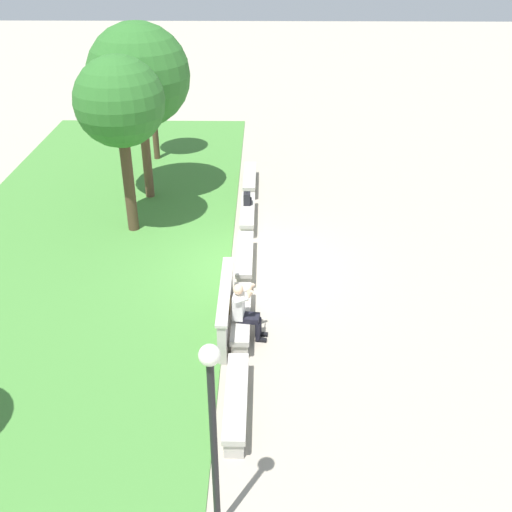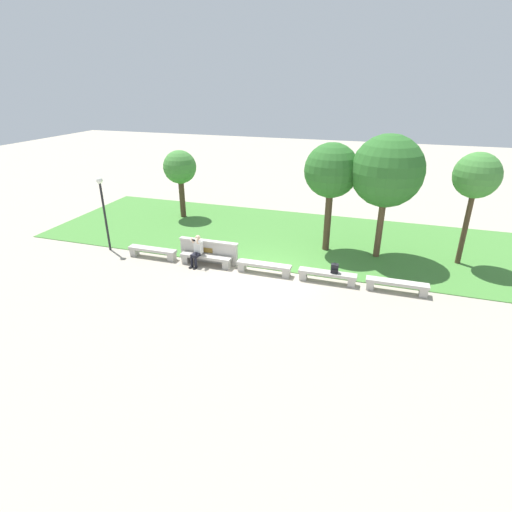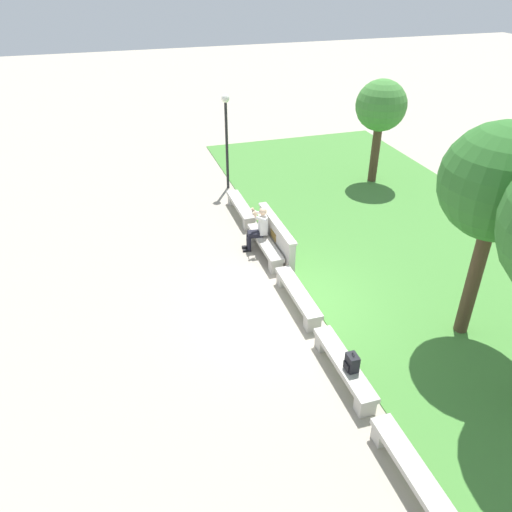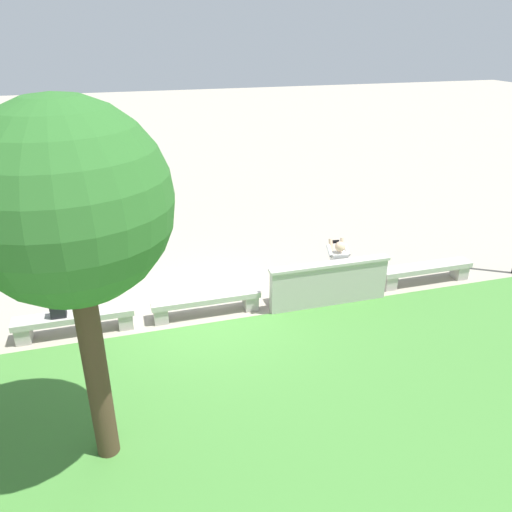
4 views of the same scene
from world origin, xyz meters
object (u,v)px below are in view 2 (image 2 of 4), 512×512
object	(u,v)px
bench_near	(206,259)
tree_left_background	(331,171)
tree_far_back	(180,168)
bench_main	(153,251)
tree_right_background	(387,171)
bench_end	(397,285)
bench_far	(327,275)
tree_behind_wall	(477,177)
lamp_post	(103,203)
bench_mid	(264,266)
person_photographer	(197,249)
backpack	(335,269)

from	to	relation	value
bench_near	tree_left_background	bearing A→B (deg)	35.27
bench_near	tree_far_back	world-z (taller)	tree_far_back
bench_main	tree_far_back	bearing A→B (deg)	103.77
tree_right_background	bench_end	bearing A→B (deg)	-74.94
bench_far	bench_near	bearing A→B (deg)	180.00
bench_main	bench_near	size ratio (longest dim) A/B	1.00
tree_right_background	tree_left_background	bearing A→B (deg)	177.76
bench_near	bench_far	distance (m)	5.18
bench_near	tree_far_back	size ratio (longest dim) A/B	0.59
bench_far	tree_right_background	bearing A→B (deg)	61.40
bench_far	bench_main	bearing A→B (deg)	180.00
tree_behind_wall	bench_end	bearing A→B (deg)	-126.04
lamp_post	bench_mid	bearing A→B (deg)	-1.32
bench_end	lamp_post	size ratio (longest dim) A/B	0.66
bench_end	lamp_post	world-z (taller)	lamp_post
bench_near	person_photographer	bearing A→B (deg)	-167.60
tree_left_background	bench_main	bearing A→B (deg)	-155.61
bench_near	backpack	bearing A→B (deg)	0.17
person_photographer	tree_left_background	world-z (taller)	tree_left_background
bench_near	tree_behind_wall	distance (m)	11.42
bench_main	bench_end	world-z (taller)	same
person_photographer	tree_behind_wall	world-z (taller)	tree_behind_wall
bench_near	tree_right_background	world-z (taller)	tree_right_background
person_photographer	lamp_post	world-z (taller)	lamp_post
tree_behind_wall	bench_main	bearing A→B (deg)	-164.86
bench_near	lamp_post	xyz separation A→B (m)	(-4.97, 0.17, 1.97)
tree_right_background	tree_behind_wall	bearing A→B (deg)	5.22
bench_main	tree_far_back	world-z (taller)	tree_far_back
person_photographer	bench_main	bearing A→B (deg)	178.03
bench_near	lamp_post	distance (m)	5.35
bench_near	bench_far	bearing A→B (deg)	0.00
backpack	tree_left_background	distance (m)	4.53
tree_right_background	tree_far_back	world-z (taller)	tree_right_background
bench_main	tree_right_background	size ratio (longest dim) A/B	0.42
bench_mid	tree_behind_wall	world-z (taller)	tree_behind_wall
lamp_post	tree_behind_wall	bearing A→B (deg)	12.24
tree_behind_wall	tree_right_background	xyz separation A→B (m)	(-3.39, -0.31, 0.05)
bench_main	person_photographer	size ratio (longest dim) A/B	1.71
bench_main	lamp_post	bearing A→B (deg)	175.83
tree_left_background	tree_right_background	world-z (taller)	tree_right_background
backpack	tree_far_back	world-z (taller)	tree_far_back
tree_behind_wall	lamp_post	xyz separation A→B (m)	(-15.28, -3.32, -1.51)
bench_end	tree_far_back	distance (m)	13.25
bench_mid	tree_far_back	bearing A→B (deg)	139.41
bench_mid	tree_behind_wall	xyz separation A→B (m)	(7.72, 3.49, 3.48)
person_photographer	backpack	bearing A→B (deg)	0.92
bench_far	tree_far_back	size ratio (longest dim) A/B	0.59
tree_right_background	tree_far_back	bearing A→B (deg)	167.38
bench_end	person_photographer	bearing A→B (deg)	-179.46
bench_near	bench_end	distance (m)	7.77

